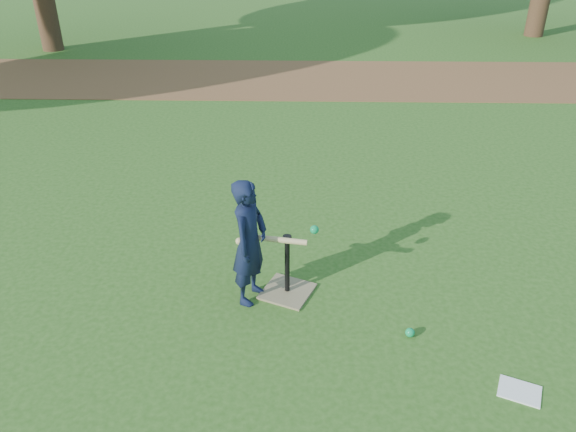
{
  "coord_description": "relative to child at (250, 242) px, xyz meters",
  "views": [
    {
      "loc": [
        0.16,
        -4.0,
        3.18
      ],
      "look_at": [
        0.05,
        0.52,
        0.65
      ],
      "focal_mm": 35.0,
      "sensor_mm": 36.0,
      "label": 1
    }
  ],
  "objects": [
    {
      "name": "dirt_strip",
      "position": [
        0.28,
        7.35,
        -0.59
      ],
      "size": [
        24.0,
        3.0,
        0.01
      ],
      "primitive_type": "cube",
      "color": "brown",
      "rests_on": "ground"
    },
    {
      "name": "child",
      "position": [
        0.0,
        0.0,
        0.0
      ],
      "size": [
        0.42,
        0.51,
        1.19
      ],
      "primitive_type": "imported",
      "rotation": [
        0.0,
        0.0,
        1.22
      ],
      "color": "black",
      "rests_on": "ground"
    },
    {
      "name": "clipboard",
      "position": [
        2.09,
        -1.1,
        -0.59
      ],
      "size": [
        0.37,
        0.33,
        0.01
      ],
      "primitive_type": "cube",
      "rotation": [
        0.0,
        0.0,
        -0.41
      ],
      "color": "white",
      "rests_on": "ground"
    },
    {
      "name": "batting_tee",
      "position": [
        0.33,
        0.08,
        -0.48
      ],
      "size": [
        0.57,
        0.57,
        0.61
      ],
      "color": "#857654",
      "rests_on": "ground"
    },
    {
      "name": "swing_action",
      "position": [
        0.25,
        0.07,
        0.01
      ],
      "size": [
        0.73,
        0.2,
        0.12
      ],
      "color": "tan",
      "rests_on": "ground"
    },
    {
      "name": "ground",
      "position": [
        0.28,
        -0.15,
        -0.59
      ],
      "size": [
        80.0,
        80.0,
        0.0
      ],
      "primitive_type": "plane",
      "color": "#285116",
      "rests_on": "ground"
    },
    {
      "name": "wiffle_ball_ground",
      "position": [
        1.37,
        -0.51,
        -0.55
      ],
      "size": [
        0.08,
        0.08,
        0.08
      ],
      "primitive_type": "sphere",
      "color": "#0D8F4C",
      "rests_on": "ground"
    }
  ]
}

